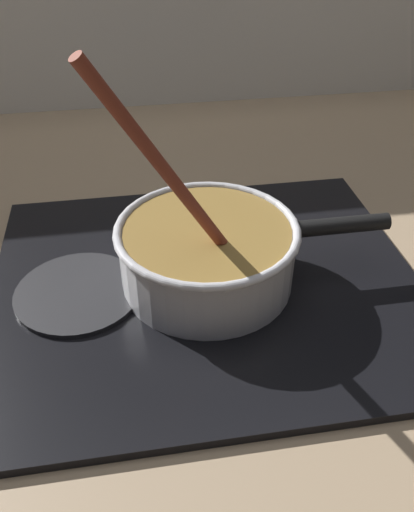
% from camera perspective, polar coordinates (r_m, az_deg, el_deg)
% --- Properties ---
extents(ground, '(2.40, 1.60, 0.04)m').
position_cam_1_polar(ground, '(0.64, -2.90, -11.67)').
color(ground, '#9E8466').
extents(hob_plate, '(0.56, 0.48, 0.01)m').
position_cam_1_polar(hob_plate, '(0.71, -0.00, -3.02)').
color(hob_plate, black).
rests_on(hob_plate, ground).
extents(burner_ring, '(0.17, 0.17, 0.01)m').
position_cam_1_polar(burner_ring, '(0.70, -0.00, -2.39)').
color(burner_ring, '#592D0C').
rests_on(burner_ring, hob_plate).
extents(spare_burner, '(0.16, 0.16, 0.01)m').
position_cam_1_polar(spare_burner, '(0.70, -13.64, -3.77)').
color(spare_burner, '#262628').
rests_on(spare_burner, hob_plate).
extents(cooking_pan, '(0.37, 0.23, 0.32)m').
position_cam_1_polar(cooking_pan, '(0.68, 0.08, 0.41)').
color(cooking_pan, silver).
rests_on(cooking_pan, hob_plate).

